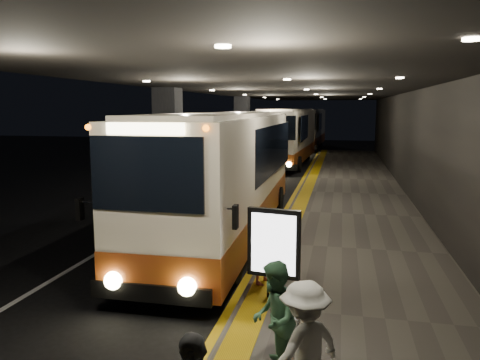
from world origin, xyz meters
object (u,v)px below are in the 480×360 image
(coach_main, at_px, (226,181))
(stanchion_post, at_px, (268,270))
(coach_second, at_px, (288,139))
(passenger_waiting_green, at_px, (274,319))
(passenger_boarding, at_px, (263,246))
(passenger_waiting_white, at_px, (304,348))
(bag_polka, at_px, (291,327))
(info_sign, at_px, (274,245))
(coach_third, at_px, (308,130))

(coach_main, distance_m, stanchion_post, 4.93)
(coach_second, xyz_separation_m, passenger_waiting_green, (2.67, -24.98, -0.78))
(passenger_boarding, distance_m, stanchion_post, 0.80)
(passenger_waiting_white, xyz_separation_m, bag_polka, (-0.34, 1.83, -0.65))
(passenger_boarding, relative_size, info_sign, 0.82)
(coach_main, relative_size, coach_second, 0.98)
(passenger_boarding, height_order, info_sign, info_sign)
(coach_third, distance_m, bag_polka, 37.38)
(bag_polka, bearing_deg, info_sign, 124.23)
(coach_second, bearing_deg, passenger_waiting_white, -80.68)
(coach_main, distance_m, passenger_waiting_white, 8.22)
(info_sign, height_order, stanchion_post, info_sign)
(coach_main, xyz_separation_m, info_sign, (2.14, -5.29, -0.23))
(passenger_boarding, bearing_deg, coach_second, 24.63)
(coach_main, bearing_deg, info_sign, -69.16)
(coach_main, bearing_deg, bag_polka, -67.91)
(info_sign, distance_m, stanchion_post, 1.16)
(coach_third, relative_size, passenger_waiting_white, 7.05)
(passenger_waiting_white, distance_m, bag_polka, 1.98)
(passenger_waiting_green, bearing_deg, stanchion_post, -174.18)
(coach_main, xyz_separation_m, stanchion_post, (1.92, -4.43, -0.97))
(coach_third, bearing_deg, info_sign, -84.79)
(coach_second, relative_size, bag_polka, 38.05)
(passenger_waiting_green, height_order, stanchion_post, passenger_waiting_green)
(passenger_waiting_green, xyz_separation_m, passenger_waiting_white, (0.46, -0.74, 0.02))
(bag_polka, distance_m, info_sign, 1.32)
(coach_third, bearing_deg, stanchion_post, -85.06)
(coach_third, height_order, passenger_boarding, coach_third)
(coach_second, height_order, passenger_boarding, coach_second)
(passenger_waiting_white, distance_m, stanchion_post, 3.38)
(passenger_boarding, xyz_separation_m, stanchion_post, (0.22, -0.73, -0.24))
(coach_third, distance_m, passenger_waiting_green, 38.45)
(coach_main, bearing_deg, coach_second, 89.69)
(coach_main, bearing_deg, passenger_boarding, -66.46)
(info_sign, bearing_deg, coach_main, 122.07)
(info_sign, bearing_deg, bag_polka, -45.74)
(stanchion_post, bearing_deg, passenger_waiting_green, -79.38)
(passenger_waiting_green, distance_m, bag_polka, 1.27)
(passenger_boarding, bearing_deg, coach_third, 22.11)
(passenger_boarding, relative_size, bag_polka, 5.25)
(coach_second, bearing_deg, info_sign, -81.71)
(passenger_boarding, bearing_deg, passenger_waiting_white, -144.45)
(coach_third, xyz_separation_m, stanchion_post, (1.88, -35.87, -1.00))
(passenger_boarding, xyz_separation_m, bag_polka, (0.81, -2.13, -0.64))
(coach_main, relative_size, info_sign, 5.86)
(passenger_boarding, bearing_deg, info_sign, -145.24)
(passenger_waiting_white, bearing_deg, stanchion_post, -120.47)
(passenger_waiting_green, height_order, bag_polka, passenger_waiting_green)
(coach_third, xyz_separation_m, passenger_waiting_white, (2.81, -39.10, -0.75))
(coach_third, bearing_deg, passenger_waiting_white, -83.95)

